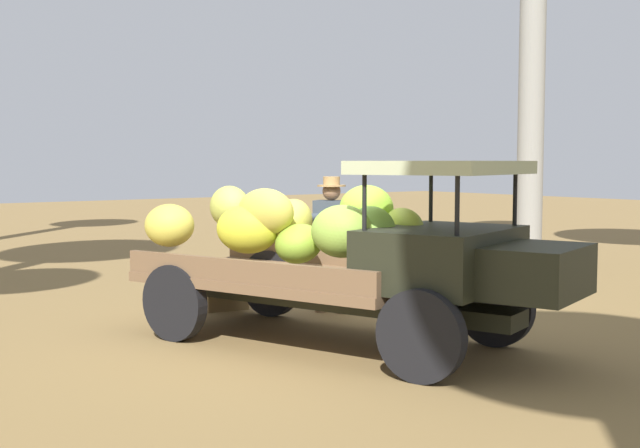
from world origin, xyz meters
TOP-DOWN VIEW (x-y plane):
  - ground_plane at (0.00, 0.00)m, footprint 60.00×60.00m
  - truck at (0.59, -0.07)m, footprint 4.66×2.91m
  - farmer at (-1.04, 0.85)m, footprint 0.58×0.55m
  - wooden_crate at (-2.08, -0.08)m, footprint 0.53×0.59m
  - loose_banana_bunch at (-0.76, 1.89)m, footprint 0.61×0.56m

SIDE VIEW (x-z plane):
  - ground_plane at x=0.00m, z-range 0.00..0.00m
  - loose_banana_bunch at x=-0.76m, z-range 0.00..0.37m
  - wooden_crate at x=-2.08m, z-range 0.00..0.49m
  - farmer at x=-1.04m, z-range 0.11..1.76m
  - truck at x=0.59m, z-range 0.02..1.85m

